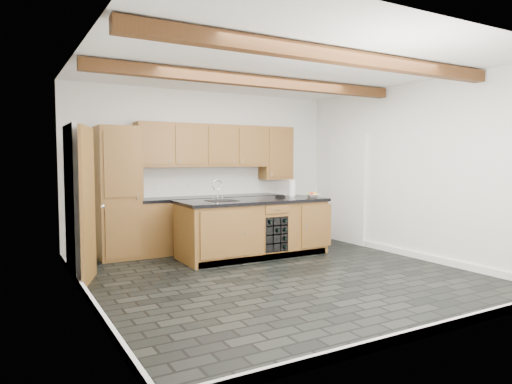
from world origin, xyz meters
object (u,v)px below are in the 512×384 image
at_px(island, 254,228).
at_px(paper_towel, 292,188).
at_px(kitchen_scale, 280,196).
at_px(fruit_bowl, 312,196).

xyz_separation_m(island, paper_towel, (0.91, 0.22, 0.61)).
bearing_deg(kitchen_scale, fruit_bowl, -41.24).
distance_m(island, fruit_bowl, 1.19).
xyz_separation_m(kitchen_scale, fruit_bowl, (0.53, -0.19, 0.00)).
bearing_deg(fruit_bowl, island, 171.90).
bearing_deg(fruit_bowl, kitchen_scale, 159.82).
height_order(island, fruit_bowl, fruit_bowl).
height_order(kitchen_scale, fruit_bowl, fruit_bowl).
height_order(island, paper_towel, paper_towel).
height_order(kitchen_scale, paper_towel, paper_towel).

